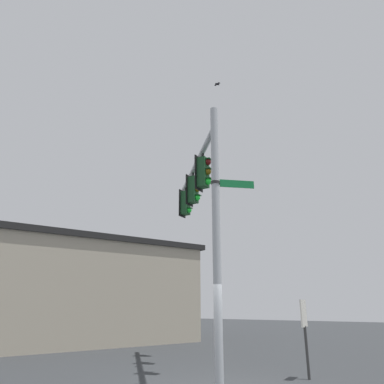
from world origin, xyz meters
The scene contains 9 objects.
signal_pole centered at (0.00, 0.00, 3.87)m, with size 0.22×0.22×7.74m, color #ADB2B7.
mast_arm centered at (-2.63, -2.15, 7.08)m, with size 0.18×0.18×6.79m, color #ADB2B7.
traffic_light_nearest_pole centered at (-1.33, -1.07, 6.29)m, with size 0.54×0.49×1.31m.
traffic_light_mid_inner centered at (-2.85, -2.32, 6.29)m, with size 0.54×0.49×1.31m.
traffic_light_mid_outer centered at (-4.37, -3.56, 6.29)m, with size 0.54×0.49×1.31m.
street_name_sign centered at (-0.23, 0.28, 5.34)m, with size 0.88×1.04×0.22m.
bird_flying centered at (-2.46, -1.00, 10.42)m, with size 0.22×0.31×0.09m.
storefront_building centered at (-5.23, -11.93, 2.71)m, with size 16.00×12.65×5.39m.
historical_marker centered at (-2.39, 1.62, 1.40)m, with size 0.60×0.08×2.13m.
Camera 1 is at (8.83, 4.24, 2.00)m, focal length 33.57 mm.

